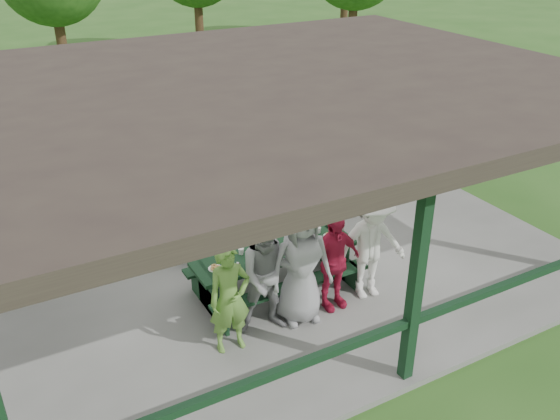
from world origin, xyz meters
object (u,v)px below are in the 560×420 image
contestant_grey_left (269,275)px  farm_trailer (43,125)px  contestant_green (230,299)px  spectator_blue (143,179)px  contestant_red (333,262)px  spectator_lblue (229,179)px  spectator_grey (306,162)px  contestant_grey_mid (301,263)px  pickup_truck (246,96)px  contestant_white_fedora (371,245)px  picnic_table_far (232,215)px  picnic_table_near (276,266)px

contestant_grey_left → farm_trailer: (-1.63, 9.67, -0.35)m
contestant_green → spectator_blue: 4.39m
contestant_red → spectator_lblue: 3.53m
spectator_grey → farm_trailer: 7.43m
contestant_grey_left → farm_trailer: 9.81m
contestant_grey_mid → pickup_truck: size_ratio=0.36×
contestant_white_fedora → spectator_grey: (1.09, 3.79, -0.17)m
contestant_green → contestant_red: 1.82m
contestant_white_fedora → spectator_grey: contestant_white_fedora is taller
contestant_grey_left → farm_trailer: bearing=117.7°
contestant_grey_left → contestant_grey_mid: bearing=17.6°
contestant_green → picnic_table_far: bearing=68.1°
contestant_white_fedora → contestant_red: bearing=-173.1°
picnic_table_far → spectator_blue: (-1.23, 1.46, 0.44)m
contestant_red → spectator_grey: size_ratio=1.06×
spectator_blue → spectator_grey: bearing=169.8°
pickup_truck → farm_trailer: size_ratio=1.35×
picnic_table_near → spectator_lblue: 2.80m
contestant_grey_mid → spectator_blue: (-1.09, 4.26, -0.07)m
spectator_grey → farm_trailer: (-4.53, 5.89, -0.18)m
contestant_grey_left → spectator_grey: 4.77m
picnic_table_near → pickup_truck: pickup_truck is taller
picnic_table_far → contestant_green: size_ratio=1.41×
pickup_truck → picnic_table_near: bearing=139.7°
picnic_table_near → spectator_grey: size_ratio=1.77×
contestant_grey_left → contestant_white_fedora: contestant_white_fedora is taller
picnic_table_far → spectator_lblue: bearing=68.8°
contestant_red → contestant_white_fedora: 0.70m
spectator_grey → farm_trailer: bearing=-68.9°
spectator_lblue → contestant_green: bearing=69.5°
picnic_table_near → contestant_grey_left: 1.07m
contestant_green → pickup_truck: bearing=65.9°
picnic_table_near → farm_trailer: (-2.17, 8.87, 0.11)m
contestant_grey_mid → spectator_blue: 4.40m
contestant_grey_left → spectator_blue: bearing=115.5°
contestant_grey_mid → spectator_lblue: (0.43, 3.55, -0.12)m
contestant_red → contestant_grey_left: bearing=179.7°
contestant_grey_left → picnic_table_near: bearing=74.1°
contestant_grey_left → spectator_blue: size_ratio=1.03×
picnic_table_near → farm_trailer: 9.13m
picnic_table_far → contestant_red: contestant_red is taller
picnic_table_far → pickup_truck: bearing=61.9°
contestant_white_fedora → spectator_blue: bearing=127.9°
contestant_white_fedora → spectator_grey: size_ratio=1.25×
contestant_grey_mid → contestant_white_fedora: bearing=8.2°
picnic_table_far → contestant_red: (0.45, -2.79, 0.35)m
picnic_table_far → spectator_lblue: size_ratio=1.37×
contestant_grey_mid → farm_trailer: bearing=111.0°
contestant_green → pickup_truck: contestant_green is taller
contestant_red → spectator_lblue: spectator_lblue is taller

